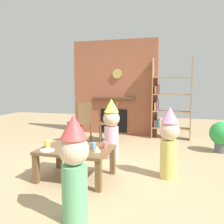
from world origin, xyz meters
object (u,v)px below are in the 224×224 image
Objects in this scene: paper_cup_far_right at (66,150)px; child_with_cone_hat at (74,166)px; birthday_cake_slice at (97,149)px; dining_chair_middle at (113,120)px; bookshelf at (169,102)px; paper_plate_front at (47,150)px; paper_cup_near_left at (47,144)px; paper_cup_far_left at (93,146)px; coffee_table at (76,153)px; child_by_the_chairs at (111,127)px; child_in_pink at (169,141)px; paper_cup_center at (69,143)px; dining_chair_left at (82,120)px; potted_plant_tall at (221,135)px; paper_plate_rear at (67,143)px; paper_cup_near_right at (105,145)px.

paper_cup_far_right is 0.79m from child_with_cone_hat.
dining_chair_middle is at bearing 101.24° from birthday_cake_slice.
birthday_cake_slice is (-0.71, -2.97, -0.41)m from bookshelf.
paper_cup_near_left is at bearing 119.99° from paper_plate_front.
dining_chair_middle reaches higher than birthday_cake_slice.
child_with_cone_hat is (0.43, -0.66, 0.07)m from paper_cup_far_right.
paper_cup_far_left reaches higher than birthday_cake_slice.
paper_cup_near_left is 0.65m from paper_cup_far_left.
coffee_table is 0.92× the size of child_by_the_chairs.
paper_cup_far_right is at bearing 76.71° from dining_chair_middle.
child_in_pink reaches higher than paper_cup_far_left.
paper_cup_center is 1.04m from child_by_the_chairs.
birthday_cake_slice reaches higher than paper_plate_front.
bookshelf reaches higher than dining_chair_left.
child_by_the_chairs reaches higher than paper_cup_near_left.
child_in_pink is (0.79, 1.34, -0.02)m from child_with_cone_hat.
dining_chair_middle is (-0.29, 1.05, -0.04)m from child_by_the_chairs.
bookshelf reaches higher than potted_plant_tall.
paper_cup_center is 0.55× the size of paper_plate_rear.
child_in_pink is (1.22, 0.67, 0.05)m from paper_cup_far_right.
paper_cup_far_left is at bearing 83.82° from dining_chair_middle.
paper_cup_near_right is 0.55m from paper_cup_far_right.
paper_plate_rear is at bearing 151.74° from birthday_cake_slice.
paper_cup_far_right is at bearing -134.04° from paper_cup_near_right.
child_with_cone_hat is (-0.61, -3.84, -0.33)m from bookshelf.
child_by_the_chairs is (-1.03, 0.65, 0.03)m from child_in_pink.
dining_chair_middle reaches higher than paper_cup_center.
child_with_cone_hat is at bearing -60.47° from paper_cup_center.
dining_chair_left is 0.68m from dining_chair_middle.
dining_chair_middle is (0.66, 0.17, 0.00)m from dining_chair_left.
paper_plate_rear is at bearing 123.20° from paper_cup_center.
bookshelf reaches higher than paper_plate_front.
paper_plate_front is at bearing -122.83° from paper_cup_center.
paper_cup_near_right is 0.93× the size of paper_cup_center.
child_with_cone_hat is at bearing -44.28° from paper_plate_front.
bookshelf is 19.00× the size of birthday_cake_slice.
paper_cup_far_right reaches higher than paper_plate_front.
dining_chair_middle is at bearing 88.95° from paper_cup_center.
coffee_table is at bearing -136.88° from potted_plant_tall.
paper_cup_far_right is at bearing -63.88° from paper_plate_rear.
paper_plate_rear is 0.19× the size of dining_chair_left.
potted_plant_tall reaches higher than birthday_cake_slice.
child_by_the_chairs is (-0.85, -1.85, -0.32)m from bookshelf.
child_by_the_chairs is (-0.19, 0.93, 0.08)m from paper_cup_near_right.
dining_chair_left reaches higher than coffee_table.
paper_cup_near_left is 1.05× the size of birthday_cake_slice.
paper_cup_near_left is 0.17m from paper_plate_front.
paper_plate_front is at bearing 21.21° from child_with_cone_hat.
paper_plate_front is (-0.31, -0.23, 0.07)m from coffee_table.
child_with_cone_hat is (0.82, -0.86, 0.06)m from paper_cup_near_left.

